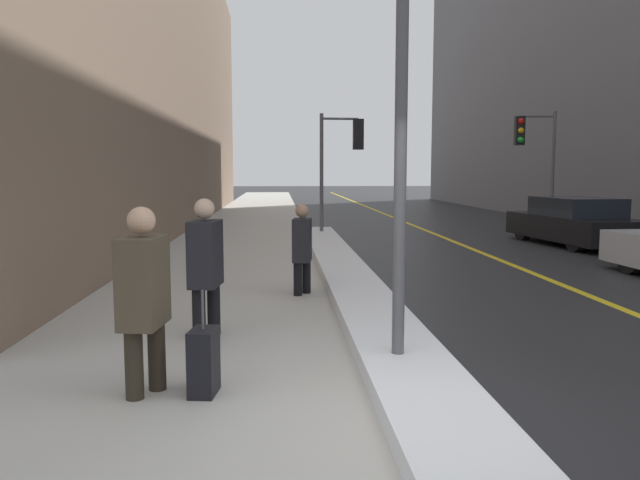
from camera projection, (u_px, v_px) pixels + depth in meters
ground_plane at (408, 435)px, 4.71m from camera, size 160.00×160.00×0.00m
sidewalk_slab at (246, 235)px, 19.45m from camera, size 4.00×80.00×0.01m
road_centre_stripe at (435, 234)px, 19.85m from camera, size 0.16×80.00×0.00m
snow_bank_curb at (345, 273)px, 11.63m from camera, size 0.90×17.06×0.20m
building_facade_left at (117, 64)px, 23.42m from camera, size 6.00×36.00×12.03m
lamp_post at (401, 92)px, 5.86m from camera, size 0.28×0.28×4.51m
traffic_light_near at (344, 149)px, 18.50m from camera, size 1.31×0.34×3.68m
traffic_light_far at (533, 146)px, 19.61m from camera, size 1.31×0.32×3.85m
pedestrian_trailing at (143, 292)px, 5.45m from camera, size 0.39×0.58×1.68m
pedestrian_in_glasses at (205, 261)px, 7.38m from camera, size 0.39×0.58×1.67m
pedestrian_with_shoulder_bag at (302, 245)px, 9.99m from camera, size 0.34×0.70×1.46m
parked_car_black at (574, 222)px, 16.81m from camera, size 2.19×4.48×1.29m
rolling_suitcase at (204, 362)px, 5.52m from camera, size 0.27×0.39×0.95m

